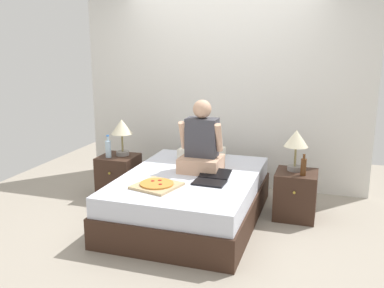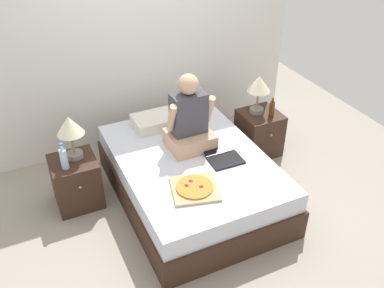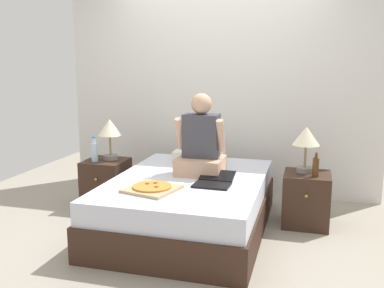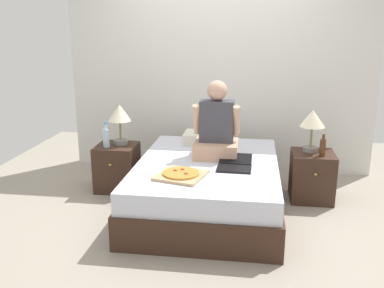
{
  "view_description": "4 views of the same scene",
  "coord_description": "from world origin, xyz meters",
  "px_view_note": "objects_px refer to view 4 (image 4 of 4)",
  "views": [
    {
      "loc": [
        1.36,
        -4.13,
        1.9
      ],
      "look_at": [
        0.03,
        -0.03,
        0.86
      ],
      "focal_mm": 40.0,
      "sensor_mm": 36.0,
      "label": 1
    },
    {
      "loc": [
        -1.45,
        -3.09,
        2.94
      ],
      "look_at": [
        -0.09,
        -0.21,
        0.81
      ],
      "focal_mm": 40.0,
      "sensor_mm": 36.0,
      "label": 2
    },
    {
      "loc": [
        1.08,
        -3.74,
        1.58
      ],
      "look_at": [
        0.04,
        -0.02,
        0.84
      ],
      "focal_mm": 40.0,
      "sensor_mm": 36.0,
      "label": 3
    },
    {
      "loc": [
        0.41,
        -4.02,
        1.81
      ],
      "look_at": [
        -0.12,
        -0.24,
        0.75
      ],
      "focal_mm": 40.0,
      "sensor_mm": 36.0,
      "label": 4
    }
  ],
  "objects_px": {
    "lamp_on_left_nightstand": "(120,116)",
    "lamp_on_right_nightstand": "(312,121)",
    "nightstand_left": "(117,167)",
    "laptop": "(235,165)",
    "nightstand_right": "(312,176)",
    "beer_bottle": "(323,147)",
    "person_seated": "(217,129)",
    "pizza_box": "(181,175)",
    "bed": "(207,186)",
    "water_bottle": "(106,137)"
  },
  "relations": [
    {
      "from": "lamp_on_right_nightstand",
      "to": "person_seated",
      "type": "relative_size",
      "value": 0.58
    },
    {
      "from": "water_bottle",
      "to": "laptop",
      "type": "xyz_separation_m",
      "value": [
        1.43,
        -0.47,
        -0.1
      ]
    },
    {
      "from": "nightstand_right",
      "to": "lamp_on_right_nightstand",
      "type": "xyz_separation_m",
      "value": [
        -0.03,
        0.05,
        0.59
      ]
    },
    {
      "from": "beer_bottle",
      "to": "person_seated",
      "type": "height_order",
      "value": "person_seated"
    },
    {
      "from": "nightstand_left",
      "to": "nightstand_right",
      "type": "distance_m",
      "value": 2.15
    },
    {
      "from": "nightstand_left",
      "to": "pizza_box",
      "type": "relative_size",
      "value": 1.06
    },
    {
      "from": "bed",
      "to": "beer_bottle",
      "type": "xyz_separation_m",
      "value": [
        1.15,
        0.32,
        0.36
      ]
    },
    {
      "from": "nightstand_right",
      "to": "lamp_on_right_nightstand",
      "type": "height_order",
      "value": "lamp_on_right_nightstand"
    },
    {
      "from": "lamp_on_left_nightstand",
      "to": "laptop",
      "type": "bearing_deg",
      "value": -25.09
    },
    {
      "from": "bed",
      "to": "lamp_on_left_nightstand",
      "type": "relative_size",
      "value": 4.35
    },
    {
      "from": "water_bottle",
      "to": "beer_bottle",
      "type": "bearing_deg",
      "value": -0.25
    },
    {
      "from": "lamp_on_left_nightstand",
      "to": "lamp_on_right_nightstand",
      "type": "distance_m",
      "value": 2.08
    },
    {
      "from": "nightstand_right",
      "to": "pizza_box",
      "type": "height_order",
      "value": "pizza_box"
    },
    {
      "from": "lamp_on_right_nightstand",
      "to": "pizza_box",
      "type": "height_order",
      "value": "lamp_on_right_nightstand"
    },
    {
      "from": "lamp_on_right_nightstand",
      "to": "nightstand_left",
      "type": "bearing_deg",
      "value": -178.65
    },
    {
      "from": "pizza_box",
      "to": "bed",
      "type": "bearing_deg",
      "value": 67.9
    },
    {
      "from": "lamp_on_left_nightstand",
      "to": "beer_bottle",
      "type": "relative_size",
      "value": 1.96
    },
    {
      "from": "beer_bottle",
      "to": "laptop",
      "type": "relative_size",
      "value": 0.54
    },
    {
      "from": "bed",
      "to": "water_bottle",
      "type": "xyz_separation_m",
      "value": [
        -1.16,
        0.33,
        0.38
      ]
    },
    {
      "from": "nightstand_right",
      "to": "lamp_on_right_nightstand",
      "type": "bearing_deg",
      "value": 120.93
    },
    {
      "from": "laptop",
      "to": "pizza_box",
      "type": "xyz_separation_m",
      "value": [
        -0.46,
        -0.32,
        -0.0
      ]
    },
    {
      "from": "person_seated",
      "to": "laptop",
      "type": "distance_m",
      "value": 0.48
    },
    {
      "from": "nightstand_left",
      "to": "nightstand_right",
      "type": "xyz_separation_m",
      "value": [
        2.15,
        0.0,
        0.0
      ]
    },
    {
      "from": "bed",
      "to": "beer_bottle",
      "type": "relative_size",
      "value": 8.51
    },
    {
      "from": "nightstand_left",
      "to": "laptop",
      "type": "distance_m",
      "value": 1.48
    },
    {
      "from": "lamp_on_right_nightstand",
      "to": "pizza_box",
      "type": "xyz_separation_m",
      "value": [
        -1.24,
        -0.94,
        -0.32
      ]
    },
    {
      "from": "nightstand_left",
      "to": "lamp_on_right_nightstand",
      "type": "xyz_separation_m",
      "value": [
        2.12,
        0.05,
        0.59
      ]
    },
    {
      "from": "bed",
      "to": "laptop",
      "type": "relative_size",
      "value": 4.62
    },
    {
      "from": "water_bottle",
      "to": "lamp_on_right_nightstand",
      "type": "height_order",
      "value": "lamp_on_right_nightstand"
    },
    {
      "from": "bed",
      "to": "pizza_box",
      "type": "relative_size",
      "value": 4.02
    },
    {
      "from": "lamp_on_left_nightstand",
      "to": "lamp_on_right_nightstand",
      "type": "height_order",
      "value": "same"
    },
    {
      "from": "water_bottle",
      "to": "person_seated",
      "type": "distance_m",
      "value": 1.24
    },
    {
      "from": "water_bottle",
      "to": "lamp_on_right_nightstand",
      "type": "relative_size",
      "value": 0.61
    },
    {
      "from": "beer_bottle",
      "to": "nightstand_right",
      "type": "bearing_deg",
      "value": 125.01
    },
    {
      "from": "nightstand_left",
      "to": "lamp_on_right_nightstand",
      "type": "bearing_deg",
      "value": 1.35
    },
    {
      "from": "person_seated",
      "to": "laptop",
      "type": "height_order",
      "value": "person_seated"
    },
    {
      "from": "nightstand_left",
      "to": "person_seated",
      "type": "xyz_separation_m",
      "value": [
        1.14,
        -0.23,
        0.54
      ]
    },
    {
      "from": "water_bottle",
      "to": "lamp_on_right_nightstand",
      "type": "xyz_separation_m",
      "value": [
        2.2,
        0.14,
        0.22
      ]
    },
    {
      "from": "nightstand_left",
      "to": "beer_bottle",
      "type": "relative_size",
      "value": 2.25
    },
    {
      "from": "beer_bottle",
      "to": "pizza_box",
      "type": "relative_size",
      "value": 0.47
    },
    {
      "from": "lamp_on_left_nightstand",
      "to": "person_seated",
      "type": "bearing_deg",
      "value": -14.08
    },
    {
      "from": "nightstand_left",
      "to": "lamp_on_left_nightstand",
      "type": "bearing_deg",
      "value": 51.38
    },
    {
      "from": "nightstand_right",
      "to": "beer_bottle",
      "type": "relative_size",
      "value": 2.25
    },
    {
      "from": "lamp_on_right_nightstand",
      "to": "pizza_box",
      "type": "distance_m",
      "value": 1.58
    },
    {
      "from": "beer_bottle",
      "to": "laptop",
      "type": "distance_m",
      "value": 0.99
    },
    {
      "from": "laptop",
      "to": "pizza_box",
      "type": "height_order",
      "value": "laptop"
    },
    {
      "from": "laptop",
      "to": "beer_bottle",
      "type": "bearing_deg",
      "value": 27.88
    },
    {
      "from": "bed",
      "to": "beer_bottle",
      "type": "height_order",
      "value": "beer_bottle"
    },
    {
      "from": "lamp_on_right_nightstand",
      "to": "beer_bottle",
      "type": "height_order",
      "value": "lamp_on_right_nightstand"
    },
    {
      "from": "water_bottle",
      "to": "beer_bottle",
      "type": "relative_size",
      "value": 1.2
    }
  ]
}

